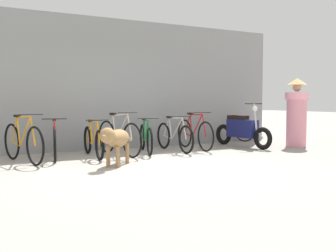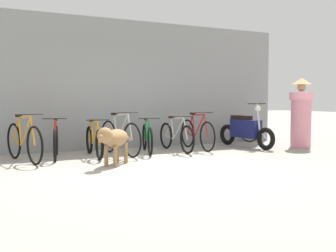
{
  "view_description": "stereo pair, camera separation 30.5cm",
  "coord_description": "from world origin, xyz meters",
  "px_view_note": "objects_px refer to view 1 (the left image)",
  "views": [
    {
      "loc": [
        -2.98,
        -5.99,
        1.17
      ],
      "look_at": [
        0.73,
        1.02,
        0.65
      ],
      "focal_mm": 42.0,
      "sensor_mm": 36.0,
      "label": 1
    },
    {
      "loc": [
        -2.71,
        -6.13,
        1.17
      ],
      "look_at": [
        0.73,
        1.02,
        0.65
      ],
      "focal_mm": 42.0,
      "sensor_mm": 36.0,
      "label": 2
    }
  ],
  "objects_px": {
    "bicycle_2": "(93,141)",
    "bicycle_4": "(146,138)",
    "bicycle_3": "(119,137)",
    "spare_tire_right": "(245,131)",
    "person_in_robes": "(297,112)",
    "bicycle_0": "(23,142)",
    "bicycle_1": "(55,142)",
    "motorcycle": "(242,130)",
    "bicycle_6": "(195,134)",
    "stray_dog": "(116,139)",
    "bicycle_5": "(174,136)"
  },
  "relations": [
    {
      "from": "bicycle_2",
      "to": "bicycle_4",
      "type": "bearing_deg",
      "value": 97.16
    },
    {
      "from": "bicycle_3",
      "to": "spare_tire_right",
      "type": "height_order",
      "value": "bicycle_3"
    },
    {
      "from": "bicycle_4",
      "to": "person_in_robes",
      "type": "distance_m",
      "value": 3.93
    },
    {
      "from": "bicycle_0",
      "to": "spare_tire_right",
      "type": "height_order",
      "value": "bicycle_0"
    },
    {
      "from": "bicycle_1",
      "to": "spare_tire_right",
      "type": "distance_m",
      "value": 5.53
    },
    {
      "from": "motorcycle",
      "to": "spare_tire_right",
      "type": "bearing_deg",
      "value": 130.71
    },
    {
      "from": "bicycle_0",
      "to": "bicycle_6",
      "type": "xyz_separation_m",
      "value": [
        3.91,
        0.21,
        -0.01
      ]
    },
    {
      "from": "bicycle_3",
      "to": "person_in_robes",
      "type": "xyz_separation_m",
      "value": [
        4.48,
        -0.67,
        0.48
      ]
    },
    {
      "from": "bicycle_4",
      "to": "stray_dog",
      "type": "bearing_deg",
      "value": -26.03
    },
    {
      "from": "bicycle_2",
      "to": "bicycle_0",
      "type": "bearing_deg",
      "value": -81.81
    },
    {
      "from": "bicycle_0",
      "to": "bicycle_1",
      "type": "xyz_separation_m",
      "value": [
        0.63,
        0.2,
        -0.04
      ]
    },
    {
      "from": "bicycle_1",
      "to": "bicycle_6",
      "type": "bearing_deg",
      "value": 101.62
    },
    {
      "from": "bicycle_0",
      "to": "bicycle_4",
      "type": "relative_size",
      "value": 1.08
    },
    {
      "from": "bicycle_3",
      "to": "motorcycle",
      "type": "distance_m",
      "value": 3.26
    },
    {
      "from": "bicycle_5",
      "to": "motorcycle",
      "type": "xyz_separation_m",
      "value": [
        1.9,
        -0.08,
        0.09
      ]
    },
    {
      "from": "bicycle_0",
      "to": "spare_tire_right",
      "type": "distance_m",
      "value": 6.18
    },
    {
      "from": "stray_dog",
      "to": "spare_tire_right",
      "type": "distance_m",
      "value": 5.18
    },
    {
      "from": "spare_tire_right",
      "to": "bicycle_1",
      "type": "bearing_deg",
      "value": -171.48
    },
    {
      "from": "bicycle_2",
      "to": "bicycle_6",
      "type": "height_order",
      "value": "bicycle_6"
    },
    {
      "from": "bicycle_3",
      "to": "bicycle_5",
      "type": "distance_m",
      "value": 1.36
    },
    {
      "from": "bicycle_4",
      "to": "bicycle_6",
      "type": "bearing_deg",
      "value": 107.57
    },
    {
      "from": "bicycle_1",
      "to": "person_in_robes",
      "type": "height_order",
      "value": "person_in_robes"
    },
    {
      "from": "motorcycle",
      "to": "bicycle_1",
      "type": "bearing_deg",
      "value": -98.84
    },
    {
      "from": "bicycle_2",
      "to": "bicycle_5",
      "type": "bearing_deg",
      "value": 94.95
    },
    {
      "from": "motorcycle",
      "to": "bicycle_4",
      "type": "bearing_deg",
      "value": -99.56
    },
    {
      "from": "stray_dog",
      "to": "person_in_robes",
      "type": "relative_size",
      "value": 0.59
    },
    {
      "from": "bicycle_1",
      "to": "bicycle_3",
      "type": "height_order",
      "value": "bicycle_3"
    },
    {
      "from": "bicycle_1",
      "to": "bicycle_3",
      "type": "bearing_deg",
      "value": 97.68
    },
    {
      "from": "bicycle_2",
      "to": "bicycle_6",
      "type": "bearing_deg",
      "value": 96.52
    },
    {
      "from": "bicycle_1",
      "to": "spare_tire_right",
      "type": "height_order",
      "value": "bicycle_1"
    },
    {
      "from": "bicycle_6",
      "to": "stray_dog",
      "type": "bearing_deg",
      "value": -58.96
    },
    {
      "from": "person_in_robes",
      "to": "bicycle_3",
      "type": "bearing_deg",
      "value": -14.81
    },
    {
      "from": "bicycle_3",
      "to": "bicycle_5",
      "type": "relative_size",
      "value": 1.01
    },
    {
      "from": "bicycle_0",
      "to": "bicycle_2",
      "type": "bearing_deg",
      "value": 79.13
    },
    {
      "from": "bicycle_1",
      "to": "motorcycle",
      "type": "bearing_deg",
      "value": 99.58
    },
    {
      "from": "bicycle_0",
      "to": "bicycle_2",
      "type": "xyz_separation_m",
      "value": [
        1.39,
        0.1,
        -0.06
      ]
    },
    {
      "from": "bicycle_4",
      "to": "bicycle_5",
      "type": "relative_size",
      "value": 0.93
    },
    {
      "from": "stray_dog",
      "to": "bicycle_4",
      "type": "bearing_deg",
      "value": -178.37
    },
    {
      "from": "bicycle_1",
      "to": "bicycle_5",
      "type": "height_order",
      "value": "bicycle_1"
    },
    {
      "from": "bicycle_3",
      "to": "stray_dog",
      "type": "distance_m",
      "value": 1.41
    },
    {
      "from": "bicycle_2",
      "to": "stray_dog",
      "type": "relative_size",
      "value": 1.66
    },
    {
      "from": "bicycle_0",
      "to": "spare_tire_right",
      "type": "bearing_deg",
      "value": 84.47
    },
    {
      "from": "bicycle_2",
      "to": "bicycle_6",
      "type": "xyz_separation_m",
      "value": [
        2.53,
        0.11,
        0.05
      ]
    },
    {
      "from": "bicycle_1",
      "to": "motorcycle",
      "type": "relative_size",
      "value": 0.84
    },
    {
      "from": "stray_dog",
      "to": "spare_tire_right",
      "type": "relative_size",
      "value": 1.61
    },
    {
      "from": "bicycle_1",
      "to": "bicycle_6",
      "type": "relative_size",
      "value": 0.94
    },
    {
      "from": "bicycle_2",
      "to": "bicycle_3",
      "type": "relative_size",
      "value": 0.97
    },
    {
      "from": "bicycle_6",
      "to": "motorcycle",
      "type": "height_order",
      "value": "motorcycle"
    },
    {
      "from": "bicycle_6",
      "to": "spare_tire_right",
      "type": "height_order",
      "value": "bicycle_6"
    },
    {
      "from": "bicycle_4",
      "to": "stray_dog",
      "type": "height_order",
      "value": "bicycle_4"
    }
  ]
}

